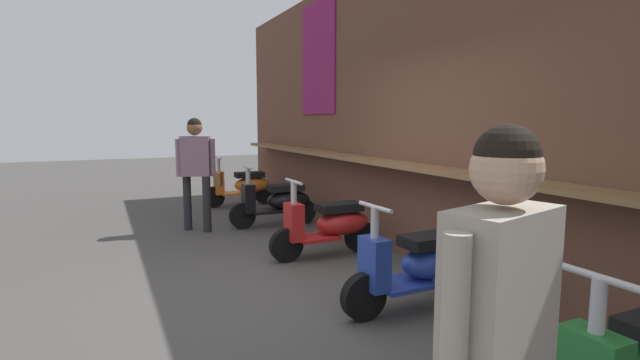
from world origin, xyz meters
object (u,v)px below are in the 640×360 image
(scooter_orange, at_px, (244,186))
(scooter_red, at_px, (330,225))
(shopper_with_handbag, at_px, (197,163))
(scooter_blue, at_px, (420,265))
(shopper_passing, at_px, (498,324))
(scooter_black, at_px, (278,201))

(scooter_orange, xyz_separation_m, scooter_red, (3.81, 0.00, 0.00))
(scooter_orange, height_order, shopper_with_handbag, shopper_with_handbag)
(scooter_blue, height_order, shopper_with_handbag, shopper_with_handbag)
(scooter_blue, bearing_deg, shopper_passing, 56.32)
(scooter_orange, bearing_deg, scooter_black, 91.93)
(scooter_orange, bearing_deg, shopper_passing, 81.90)
(scooter_blue, bearing_deg, shopper_with_handbag, -73.88)
(scooter_black, xyz_separation_m, shopper_passing, (5.80, -1.37, 0.62))
(scooter_orange, height_order, shopper_passing, shopper_passing)
(scooter_orange, distance_m, shopper_passing, 7.92)
(scooter_blue, distance_m, shopper_with_handbag, 4.05)
(scooter_black, relative_size, shopper_passing, 0.85)
(scooter_blue, xyz_separation_m, shopper_with_handbag, (-3.81, -1.21, 0.65))
(shopper_with_handbag, relative_size, shopper_passing, 1.03)
(scooter_red, relative_size, shopper_with_handbag, 0.83)
(scooter_orange, xyz_separation_m, shopper_with_handbag, (1.78, -1.21, 0.65))
(scooter_red, relative_size, shopper_passing, 0.85)
(scooter_orange, relative_size, scooter_red, 1.00)
(scooter_blue, height_order, shopper_passing, shopper_passing)
(scooter_orange, bearing_deg, scooter_red, 91.93)
(scooter_black, bearing_deg, scooter_red, 92.80)
(scooter_black, bearing_deg, scooter_blue, 92.80)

